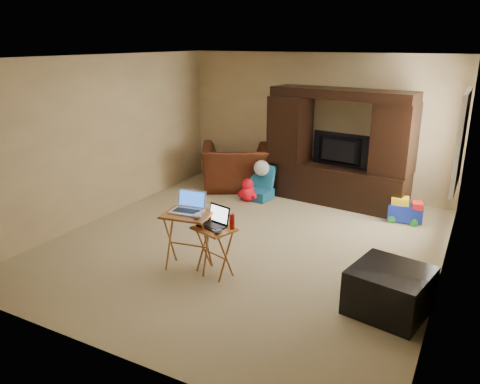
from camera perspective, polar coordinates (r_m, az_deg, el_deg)
The scene contains 22 objects.
floor at distance 6.59m, azimuth 0.82°, elevation -6.15°, with size 5.50×5.50×0.00m, color tan.
ceiling at distance 6.02m, azimuth 0.93°, elevation 16.13°, with size 5.50×5.50×0.00m, color silver.
wall_back at distance 8.68m, azimuth 9.27°, elevation 8.19°, with size 5.00×5.00×0.00m, color tan.
wall_front at distance 4.05m, azimuth -17.23°, elevation -3.83°, with size 5.00×5.00×0.00m, color tan.
wall_left at distance 7.63m, azimuth -16.19°, elevation 6.37°, with size 5.50×5.50×0.00m, color tan.
wall_right at distance 5.55m, azimuth 24.50°, elevation 1.23°, with size 5.50×5.50×0.00m, color tan.
window_pane at distance 7.03m, azimuth 25.49°, elevation 5.62°, with size 1.20×1.20×0.00m, color white.
window_frame at distance 7.03m, azimuth 25.33°, elevation 5.65°, with size 0.06×1.14×1.34m, color white.
entertainment_center at distance 8.07m, azimuth 11.95°, elevation 5.30°, with size 2.38×0.60×1.95m, color black.
television at distance 8.03m, azimuth 11.84°, elevation 4.96°, with size 0.99×0.13×0.57m, color black.
recliner at distance 8.85m, azimuth -0.40°, elevation 3.06°, with size 1.27×1.11×0.83m, color #491B0F.
child_rocker at distance 8.26m, azimuth 2.20°, elevation 1.14°, with size 0.45×0.51×0.60m, color #186089, non-canonical shape.
plush_toy at distance 8.16m, azimuth 0.96°, elevation 0.25°, with size 0.38×0.31×0.42m, color red, non-canonical shape.
push_toy at distance 7.69m, azimuth 19.52°, elevation -2.04°, with size 0.52×0.37×0.39m, color #162BB6, non-canonical shape.
ottoman at distance 5.17m, azimuth 17.76°, elevation -11.36°, with size 0.74×0.74×0.48m, color black.
tray_table_left at distance 5.77m, azimuth -6.32°, elevation -5.99°, with size 0.56×0.45×0.73m, color #AC5B29.
tray_table_right at distance 5.64m, azimuth -3.15°, elevation -7.19°, with size 0.46×0.37×0.60m, color #AD6429.
laptop_left at distance 5.63m, azimuth -6.57°, elevation -1.32°, with size 0.38×0.31×0.24m, color silver.
laptop_right at distance 5.51m, azimuth -3.47°, elevation -3.10°, with size 0.31×0.26×0.24m, color black.
mouse_left at distance 5.47m, azimuth -5.22°, elevation -2.88°, with size 0.09×0.15×0.06m, color silver.
mouse_right at distance 5.36m, azimuth -2.67°, elevation -4.83°, with size 0.08×0.12×0.05m, color #3D3E42.
water_bottle at distance 5.46m, azimuth -0.98°, elevation -3.60°, with size 0.06×0.06×0.18m, color red.
Camera 1 is at (2.74, -5.35, 2.70)m, focal length 35.00 mm.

